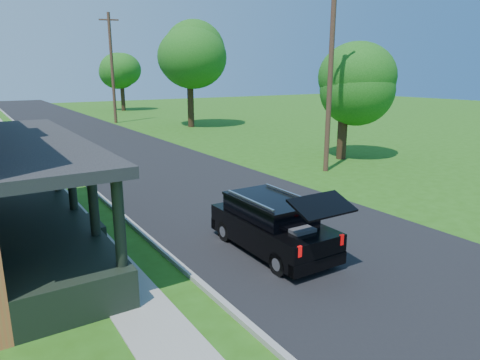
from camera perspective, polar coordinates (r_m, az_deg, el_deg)
ground at (r=11.86m, az=15.56°, el=-10.76°), size 140.00×140.00×0.00m
street at (r=28.66m, az=-15.58°, el=3.79°), size 8.00×120.00×0.02m
curb at (r=27.77m, az=-23.56°, el=2.81°), size 0.15×120.00×0.12m
sidewalk at (r=27.58m, az=-26.72°, el=2.41°), size 1.30×120.00×0.03m
black_suv at (r=11.98m, az=4.32°, el=-5.96°), size 1.72×4.39×2.04m
tree_right_near at (r=25.24m, az=13.74°, el=12.66°), size 4.78×4.64×6.84m
tree_right_mid at (r=39.96m, az=-6.86°, el=16.69°), size 7.63×7.73×10.26m
tree_right_far at (r=59.05m, az=-15.62°, el=13.98°), size 5.96×6.04×8.05m
utility_pole_near at (r=21.78m, az=12.00°, el=14.47°), size 1.57×0.30×9.97m
utility_pole_far at (r=44.70m, az=-16.69°, el=14.19°), size 1.76×0.75×10.43m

